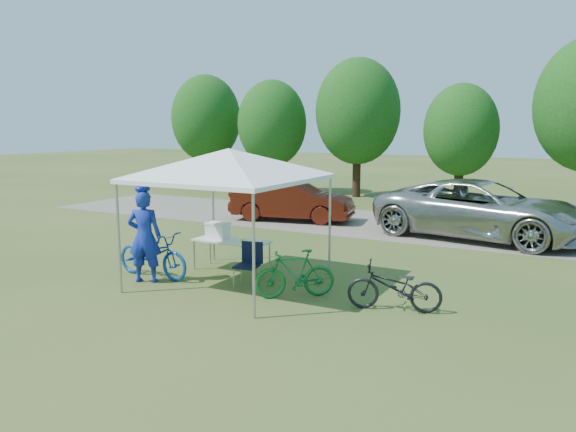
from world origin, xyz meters
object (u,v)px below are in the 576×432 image
object	(u,v)px
bike_green	(295,274)
bike_dark	(394,287)
folding_table	(231,242)
minivan	(482,209)
folding_chair	(249,260)
cyclist	(145,237)
sedan	(292,201)
cooler	(218,230)
bike_blue	(153,254)

from	to	relation	value
bike_green	bike_dark	size ratio (longest dim) A/B	0.93
folding_table	minivan	size ratio (longest dim) A/B	0.29
folding_chair	minivan	size ratio (longest dim) A/B	0.15
folding_chair	bike_dark	size ratio (longest dim) A/B	0.54
bike_green	folding_table	bearing A→B (deg)	-155.99
cyclist	sedan	distance (m)	7.98
cooler	minivan	size ratio (longest dim) A/B	0.08
bike_blue	sedan	size ratio (longest dim) A/B	0.46
cyclist	minivan	xyz separation A→B (m)	(5.23, 7.87, -0.10)
cyclist	bike_green	size ratio (longest dim) A/B	1.25
folding_chair	minivan	distance (m)	7.78
folding_chair	bike_dark	xyz separation A→B (m)	(3.04, -0.14, -0.09)
cooler	bike_blue	size ratio (longest dim) A/B	0.27
minivan	sedan	distance (m)	6.09
cooler	bike_green	world-z (taller)	cooler
bike_dark	minivan	bearing A→B (deg)	163.43
cyclist	minivan	distance (m)	9.45
cooler	bike_green	size ratio (longest dim) A/B	0.33
folding_chair	minivan	xyz separation A→B (m)	(3.22, 7.07, 0.33)
cyclist	sedan	world-z (taller)	cyclist
folding_table	bike_green	bearing A→B (deg)	-26.10
cooler	cyclist	distance (m)	1.71
bike_green	folding_chair	bearing A→B (deg)	-143.27
bike_blue	minivan	size ratio (longest dim) A/B	0.32
folding_chair	cyclist	xyz separation A→B (m)	(-2.01, -0.79, 0.43)
bike_blue	minivan	distance (m)	9.24
cyclist	bike_blue	world-z (taller)	cyclist
cooler	cyclist	bearing A→B (deg)	-114.10
folding_table	sedan	distance (m)	6.66
folding_table	bike_blue	size ratio (longest dim) A/B	0.90
cooler	bike_dark	world-z (taller)	cooler
cyclist	bike_green	distance (m)	3.26
bike_dark	sedan	distance (m)	9.37
folding_table	bike_blue	distance (m)	1.69
bike_blue	bike_green	world-z (taller)	bike_blue
folding_table	cooler	size ratio (longest dim) A/B	3.40
cyclist	sedan	bearing A→B (deg)	-108.60
folding_chair	cooler	distance (m)	1.56
cyclist	bike_blue	size ratio (longest dim) A/B	1.01
cooler	bike_green	distance (m)	2.72
bike_dark	cooler	bearing A→B (deg)	-116.82
folding_chair	bike_dark	world-z (taller)	folding_chair
folding_table	bike_green	xyz separation A→B (m)	(2.13, -1.04, -0.20)
minivan	bike_green	bearing A→B (deg)	173.80
bike_blue	bike_green	xyz separation A→B (m)	(3.29, 0.18, -0.04)
bike_green	minivan	size ratio (longest dim) A/B	0.26
bike_green	bike_dark	xyz separation A→B (m)	(1.86, 0.14, -0.03)
folding_table	bike_dark	world-z (taller)	bike_dark
cooler	bike_blue	xyz separation A→B (m)	(-0.81, -1.22, -0.38)
cooler	cyclist	xyz separation A→B (m)	(-0.70, -1.56, 0.07)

